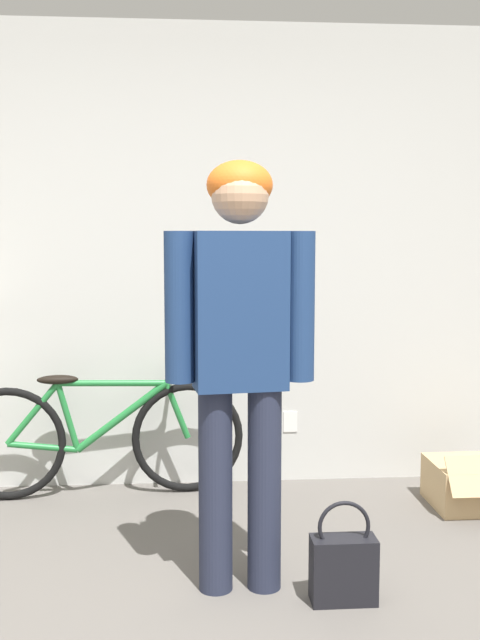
# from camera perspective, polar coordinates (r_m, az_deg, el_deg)

# --- Properties ---
(wall_back) EXTENTS (8.00, 0.07, 2.60)m
(wall_back) POSITION_cam_1_polar(r_m,az_deg,el_deg) (4.27, -3.47, 4.70)
(wall_back) COLOR silver
(wall_back) RESTS_ON ground_plane
(person) EXTENTS (0.59, 0.25, 1.71)m
(person) POSITION_cam_1_polar(r_m,az_deg,el_deg) (2.93, -0.00, -1.29)
(person) COLOR #23283D
(person) RESTS_ON ground_plane
(bicycle) EXTENTS (1.59, 0.46, 0.69)m
(bicycle) POSITION_cam_1_polar(r_m,az_deg,el_deg) (4.22, -10.72, -8.68)
(bicycle) COLOR black
(bicycle) RESTS_ON ground_plane
(handbag) EXTENTS (0.25, 0.12, 0.41)m
(handbag) POSITION_cam_1_polar(r_m,az_deg,el_deg) (3.09, 7.89, -18.11)
(handbag) COLOR black
(handbag) RESTS_ON ground_plane
(cardboard_box) EXTENTS (0.41, 0.47, 0.31)m
(cardboard_box) POSITION_cam_1_polar(r_m,az_deg,el_deg) (4.23, 17.17, -11.84)
(cardboard_box) COLOR tan
(cardboard_box) RESTS_ON ground_plane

